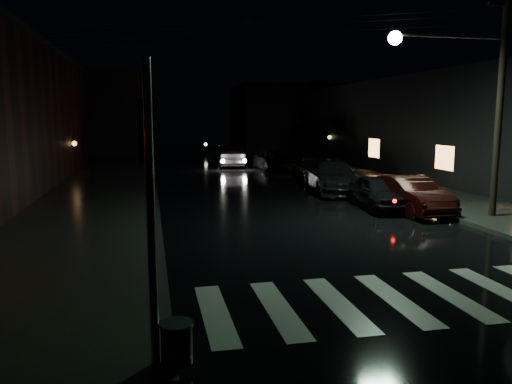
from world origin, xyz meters
TOP-DOWN VIEW (x-y plane):
  - ground at (0.00, 0.00)m, footprint 120.00×120.00m
  - sidewalk_left at (-5.00, 14.00)m, footprint 6.00×44.00m
  - sidewalk_right at (10.00, 14.00)m, footprint 4.00×44.00m
  - building_right at (17.00, 18.00)m, footprint 10.00×40.00m
  - building_far_left at (-10.00, 45.00)m, footprint 14.00×10.00m
  - building_far_right at (14.00, 45.00)m, footprint 14.00×10.00m
  - crosswalk at (3.00, 0.50)m, footprint 9.00×3.00m
  - signal_pole_corner at (-2.14, -1.46)m, footprint 0.68×0.61m
  - utility_pole at (8.83, 7.00)m, footprint 4.92×0.44m
  - parked_car_a at (6.50, 9.75)m, footprint 1.92×4.06m
  - parked_car_b at (7.26, 8.81)m, footprint 1.69×4.32m
  - parked_car_c at (6.24, 14.31)m, footprint 2.74×5.53m
  - parked_car_d at (6.06, 25.21)m, footprint 2.45×4.76m
  - oncoming_car at (3.50, 27.94)m, footprint 2.11×5.02m

SIDE VIEW (x-z plane):
  - ground at x=0.00m, z-range 0.00..0.00m
  - crosswalk at x=3.00m, z-range 0.00..0.01m
  - sidewalk_left at x=-5.00m, z-range 0.00..0.15m
  - sidewalk_right at x=10.00m, z-range 0.00..0.15m
  - parked_car_d at x=6.06m, z-range 0.00..1.28m
  - parked_car_a at x=6.50m, z-range 0.00..1.34m
  - parked_car_b at x=7.26m, z-range 0.00..1.40m
  - parked_car_c at x=6.24m, z-range 0.00..1.55m
  - oncoming_car at x=3.50m, z-range 0.00..1.61m
  - signal_pole_corner at x=-2.14m, z-range -0.56..3.64m
  - building_right at x=17.00m, z-range 0.00..6.00m
  - building_far_right at x=14.00m, z-range 0.00..7.00m
  - building_far_left at x=-10.00m, z-range 0.00..8.00m
  - utility_pole at x=8.83m, z-range 0.60..8.60m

